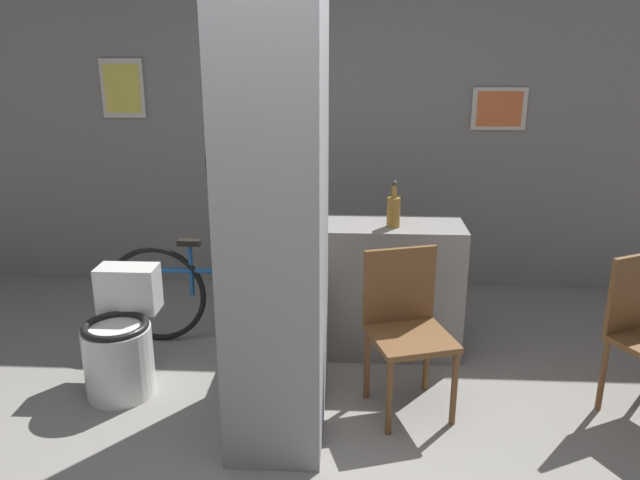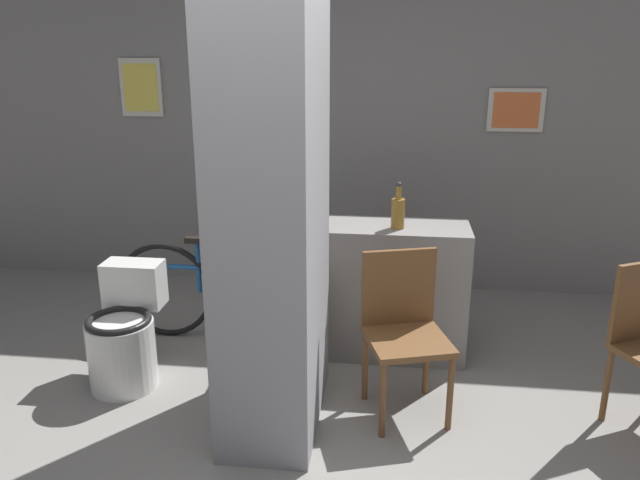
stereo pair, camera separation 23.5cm
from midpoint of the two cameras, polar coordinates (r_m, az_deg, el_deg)
name	(u,v)px [view 1 (the left image)]	position (r m, az deg, el deg)	size (l,w,h in m)	color
ground_plane	(284,471)	(3.37, -5.41, -20.36)	(14.00, 14.00, 0.00)	gray
wall_back	(315,137)	(5.32, -1.72, 9.38)	(8.00, 0.09, 2.60)	gray
pillar_center	(277,198)	(3.23, -6.04, 3.81)	(0.52, 0.96, 2.60)	gray
counter_shelf	(375,288)	(4.29, 3.48, -4.43)	(1.16, 0.44, 0.92)	gray
toilet	(121,343)	(4.09, -19.35, -8.88)	(0.41, 0.57, 0.73)	silver
chair_near_pillar	(406,323)	(3.64, 6.03, -7.55)	(0.55, 0.55, 0.94)	brown
bicycle	(229,294)	(4.48, -9.80, -4.91)	(1.76, 0.42, 0.77)	black
bottle_tall	(394,210)	(4.05, 5.09, 2.71)	(0.09, 0.09, 0.31)	olive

